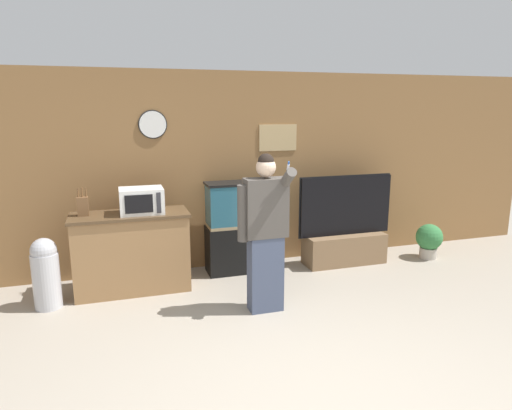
{
  "coord_description": "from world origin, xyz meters",
  "views": [
    {
      "loc": [
        -1.36,
        -2.81,
        2.15
      ],
      "look_at": [
        0.16,
        2.02,
        1.05
      ],
      "focal_mm": 32.0,
      "sensor_mm": 36.0,
      "label": 1
    }
  ],
  "objects_px": {
    "aquarium_on_stand": "(241,227)",
    "potted_plant": "(429,239)",
    "microwave": "(142,201)",
    "counter_island": "(132,252)",
    "knife_block": "(83,206)",
    "person_standing": "(265,231)",
    "tv_on_stand": "(345,238)",
    "trash_bin": "(46,272)"
  },
  "relations": [
    {
      "from": "counter_island",
      "to": "person_standing",
      "type": "xyz_separation_m",
      "value": [
        1.32,
        -0.99,
        0.41
      ]
    },
    {
      "from": "knife_block",
      "to": "counter_island",
      "type": "bearing_deg",
      "value": -4.5
    },
    {
      "from": "counter_island",
      "to": "potted_plant",
      "type": "distance_m",
      "value": 4.12
    },
    {
      "from": "microwave",
      "to": "knife_block",
      "type": "bearing_deg",
      "value": 173.6
    },
    {
      "from": "person_standing",
      "to": "trash_bin",
      "type": "height_order",
      "value": "person_standing"
    },
    {
      "from": "microwave",
      "to": "tv_on_stand",
      "type": "height_order",
      "value": "tv_on_stand"
    },
    {
      "from": "person_standing",
      "to": "trash_bin",
      "type": "distance_m",
      "value": 2.4
    },
    {
      "from": "microwave",
      "to": "tv_on_stand",
      "type": "xyz_separation_m",
      "value": [
        2.71,
        0.14,
        -0.73
      ]
    },
    {
      "from": "counter_island",
      "to": "knife_block",
      "type": "bearing_deg",
      "value": 175.5
    },
    {
      "from": "counter_island",
      "to": "person_standing",
      "type": "height_order",
      "value": "person_standing"
    },
    {
      "from": "person_standing",
      "to": "tv_on_stand",
      "type": "bearing_deg",
      "value": 35.44
    },
    {
      "from": "knife_block",
      "to": "trash_bin",
      "type": "bearing_deg",
      "value": -147.35
    },
    {
      "from": "counter_island",
      "to": "trash_bin",
      "type": "bearing_deg",
      "value": -166.19
    },
    {
      "from": "counter_island",
      "to": "tv_on_stand",
      "type": "bearing_deg",
      "value": 2.14
    },
    {
      "from": "aquarium_on_stand",
      "to": "counter_island",
      "type": "bearing_deg",
      "value": -169.87
    },
    {
      "from": "knife_block",
      "to": "person_standing",
      "type": "distance_m",
      "value": 2.09
    },
    {
      "from": "aquarium_on_stand",
      "to": "potted_plant",
      "type": "xyz_separation_m",
      "value": [
        2.71,
        -0.32,
        -0.32
      ]
    },
    {
      "from": "person_standing",
      "to": "trash_bin",
      "type": "relative_size",
      "value": 2.15
    },
    {
      "from": "potted_plant",
      "to": "trash_bin",
      "type": "xyz_separation_m",
      "value": [
        -5.03,
        -0.16,
        0.12
      ]
    },
    {
      "from": "potted_plant",
      "to": "trash_bin",
      "type": "distance_m",
      "value": 5.03
    },
    {
      "from": "knife_block",
      "to": "trash_bin",
      "type": "xyz_separation_m",
      "value": [
        -0.41,
        -0.26,
        -0.65
      ]
    },
    {
      "from": "counter_island",
      "to": "person_standing",
      "type": "distance_m",
      "value": 1.7
    },
    {
      "from": "tv_on_stand",
      "to": "person_standing",
      "type": "xyz_separation_m",
      "value": [
        -1.53,
        -1.09,
        0.52
      ]
    },
    {
      "from": "tv_on_stand",
      "to": "potted_plant",
      "type": "bearing_deg",
      "value": -7.75
    },
    {
      "from": "microwave",
      "to": "trash_bin",
      "type": "relative_size",
      "value": 0.63
    },
    {
      "from": "person_standing",
      "to": "knife_block",
      "type": "bearing_deg",
      "value": 150.59
    },
    {
      "from": "person_standing",
      "to": "potted_plant",
      "type": "height_order",
      "value": "person_standing"
    },
    {
      "from": "knife_block",
      "to": "tv_on_stand",
      "type": "distance_m",
      "value": 3.42
    },
    {
      "from": "microwave",
      "to": "potted_plant",
      "type": "height_order",
      "value": "microwave"
    },
    {
      "from": "knife_block",
      "to": "aquarium_on_stand",
      "type": "relative_size",
      "value": 0.27
    },
    {
      "from": "counter_island",
      "to": "tv_on_stand",
      "type": "relative_size",
      "value": 0.98
    },
    {
      "from": "microwave",
      "to": "person_standing",
      "type": "distance_m",
      "value": 1.53
    },
    {
      "from": "tv_on_stand",
      "to": "potted_plant",
      "type": "xyz_separation_m",
      "value": [
        1.27,
        -0.17,
        -0.08
      ]
    },
    {
      "from": "microwave",
      "to": "potted_plant",
      "type": "relative_size",
      "value": 0.98
    },
    {
      "from": "knife_block",
      "to": "potted_plant",
      "type": "xyz_separation_m",
      "value": [
        4.62,
        -0.11,
        -0.77
      ]
    },
    {
      "from": "potted_plant",
      "to": "tv_on_stand",
      "type": "bearing_deg",
      "value": 172.25
    },
    {
      "from": "aquarium_on_stand",
      "to": "potted_plant",
      "type": "height_order",
      "value": "aquarium_on_stand"
    },
    {
      "from": "microwave",
      "to": "person_standing",
      "type": "bearing_deg",
      "value": -38.97
    },
    {
      "from": "counter_island",
      "to": "potted_plant",
      "type": "xyz_separation_m",
      "value": [
        4.12,
        -0.07,
        -0.19
      ]
    },
    {
      "from": "knife_block",
      "to": "person_standing",
      "type": "xyz_separation_m",
      "value": [
        1.82,
        -1.02,
        -0.18
      ]
    },
    {
      "from": "aquarium_on_stand",
      "to": "microwave",
      "type": "bearing_deg",
      "value": -167.37
    },
    {
      "from": "knife_block",
      "to": "aquarium_on_stand",
      "type": "distance_m",
      "value": 1.97
    }
  ]
}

